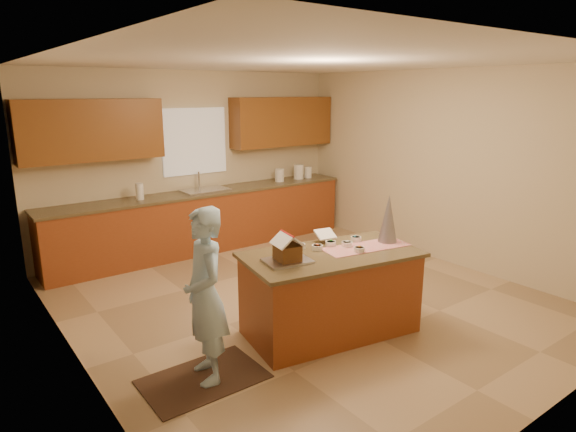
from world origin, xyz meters
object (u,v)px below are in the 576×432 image
object	(u,v)px
island_base	(330,295)
tinsel_tree	(388,219)
gingerbread_house	(287,250)
boy	(205,296)

from	to	relation	value
island_base	tinsel_tree	bearing A→B (deg)	3.67
island_base	gingerbread_house	world-z (taller)	gingerbread_house
island_base	boy	xyz separation A→B (m)	(-1.39, -0.01, 0.35)
island_base	boy	world-z (taller)	boy
tinsel_tree	gingerbread_house	world-z (taller)	tinsel_tree
gingerbread_house	boy	bearing A→B (deg)	-176.54
boy	gingerbread_house	bearing A→B (deg)	104.68
island_base	gingerbread_house	distance (m)	0.76
island_base	boy	distance (m)	1.44
island_base	boy	bearing A→B (deg)	-169.49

